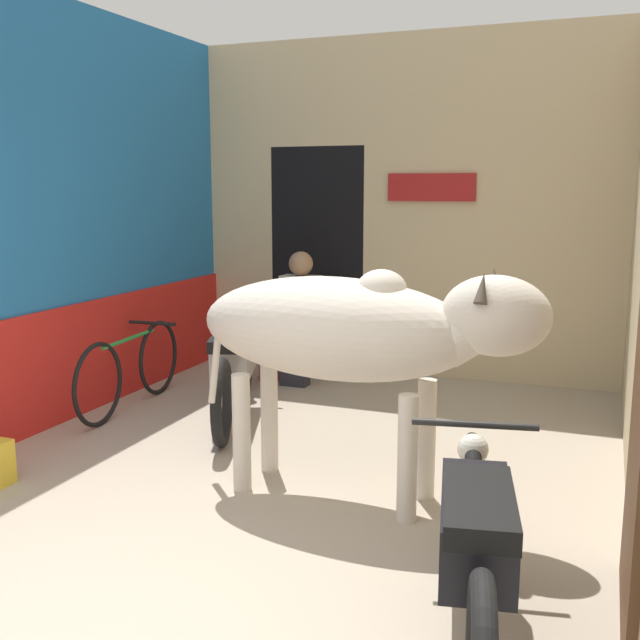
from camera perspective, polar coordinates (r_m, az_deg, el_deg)
The scene contains 9 objects.
ground_plane at distance 3.47m, azimuth -16.49°, elevation -21.91°, with size 30.00×30.00×0.00m, color tan.
wall_left_shopfront at distance 6.12m, azimuth -19.85°, elevation 7.10°, with size 0.25×4.70×3.22m.
wall_back_with_doorway at distance 7.60m, azimuth 4.22°, elevation 7.04°, with size 4.10×0.93×3.22m.
cow at distance 4.27m, azimuth 2.63°, elevation -0.86°, with size 2.10×0.74×1.40m.
motorcycle_near at distance 3.19m, azimuth 11.76°, elevation -15.98°, with size 0.62×1.97×0.74m.
motorcycle_far at distance 5.99m, azimuth -6.54°, elevation -3.30°, with size 0.86×1.95×0.75m.
bicycle at distance 6.37m, azimuth -14.21°, elevation -3.62°, with size 0.44×1.60×0.67m.
shopkeeper_seated at distance 6.93m, azimuth -1.58°, elevation 0.49°, with size 0.36×0.34×1.23m.
plastic_stool at distance 7.10m, azimuth -3.87°, elevation -2.87°, with size 0.28×0.28×0.41m.
Camera 1 is at (1.87, -2.29, 1.82)m, focal length 42.00 mm.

